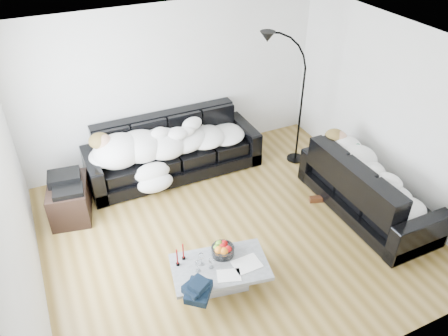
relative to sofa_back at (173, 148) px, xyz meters
name	(u,v)px	position (x,y,z in m)	size (l,w,h in m)	color
ground	(233,232)	(0.23, -1.75, -0.45)	(5.00, 5.00, 0.00)	brown
wall_back	(173,85)	(0.23, 0.50, 0.85)	(5.00, 0.02, 2.60)	silver
wall_left	(16,210)	(-2.27, -1.75, 0.85)	(0.02, 4.50, 2.60)	silver
wall_right	(392,114)	(2.73, -1.75, 0.85)	(0.02, 4.50, 2.60)	silver
ceiling	(236,50)	(0.23, -1.75, 2.15)	(5.00, 5.00, 0.00)	white
sofa_back	(173,148)	(0.00, 0.00, 0.00)	(2.78, 0.96, 0.91)	black
sofa_right	(369,186)	(2.21, -2.13, -0.02)	(2.16, 0.92, 0.87)	black
sleeper_back	(173,139)	(0.00, -0.05, 0.20)	(2.35, 0.81, 0.47)	white
sleeper_right	(372,174)	(2.21, -2.13, 0.19)	(1.85, 0.78, 0.45)	white
teal_cushion	(340,148)	(2.15, -1.46, 0.27)	(0.36, 0.30, 0.20)	#0D5F42
coffee_table	(220,275)	(-0.32, -2.51, -0.29)	(1.13, 0.66, 0.33)	#939699
fruit_bowl	(223,249)	(-0.21, -2.35, -0.04)	(0.28, 0.28, 0.17)	white
wine_glass_a	(201,259)	(-0.51, -2.40, -0.04)	(0.08, 0.08, 0.18)	white
wine_glass_b	(198,266)	(-0.58, -2.47, -0.04)	(0.07, 0.07, 0.16)	white
wine_glass_c	(211,263)	(-0.42, -2.49, -0.05)	(0.06, 0.06, 0.15)	white
candle_left	(177,258)	(-0.76, -2.29, 0.00)	(0.04, 0.04, 0.24)	maroon
candle_right	(183,252)	(-0.67, -2.23, -0.01)	(0.04, 0.04, 0.24)	maroon
newspaper_a	(247,264)	(-0.02, -2.63, -0.12)	(0.32, 0.25, 0.01)	silver
newspaper_b	(229,275)	(-0.29, -2.69, -0.12)	(0.27, 0.19, 0.01)	silver
navy_jacket	(194,284)	(-0.74, -2.77, 0.04)	(0.33, 0.27, 0.16)	black
shoes	(319,195)	(1.77, -1.61, -0.41)	(0.41, 0.30, 0.09)	#472311
av_cabinet	(70,200)	(-1.72, -0.41, -0.19)	(0.53, 0.77, 0.53)	black
stereo	(65,181)	(-1.72, -0.41, 0.14)	(0.44, 0.34, 0.13)	black
floor_lamp	(301,106)	(2.02, -0.54, 0.57)	(0.74, 0.30, 2.04)	black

